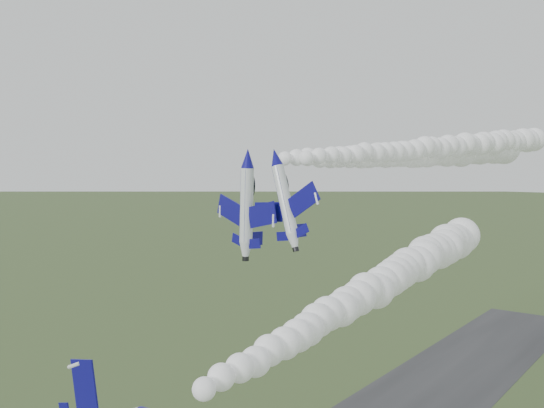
{
  "coord_description": "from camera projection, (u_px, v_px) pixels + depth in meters",
  "views": [
    {
      "loc": [
        45.26,
        -32.34,
        45.6
      ],
      "look_at": [
        6.59,
        19.34,
        41.31
      ],
      "focal_mm": 40.0,
      "sensor_mm": 36.0,
      "label": 1
    }
  ],
  "objects": [
    {
      "name": "smoke_trail_jet_lead",
      "position": [
        378.0,
        286.0,
        69.29
      ],
      "size": [
        9.62,
        66.41,
        5.58
      ],
      "primitive_type": null,
      "rotation": [
        0.0,
        0.0,
        0.06
      ],
      "color": "white"
    },
    {
      "name": "jet_pair_left",
      "position": [
        247.0,
        158.0,
        72.55
      ],
      "size": [
        11.57,
        13.55,
        3.39
      ],
      "rotation": [
        0.0,
        0.04,
        -0.23
      ],
      "color": "white"
    },
    {
      "name": "smoke_trail_jet_pair_left",
      "position": [
        416.0,
        153.0,
        94.18
      ],
      "size": [
        19.58,
        60.02,
        5.69
      ],
      "primitive_type": null,
      "rotation": [
        0.0,
        0.0,
        -0.23
      ],
      "color": "white"
    },
    {
      "name": "jet_pair_right",
      "position": [
        275.0,
        157.0,
        69.92
      ],
      "size": [
        9.9,
        12.24,
        3.87
      ],
      "rotation": [
        0.0,
        -0.3,
        -0.13
      ],
      "color": "white"
    },
    {
      "name": "smoke_trail_jet_pair_right",
      "position": [
        444.0,
        147.0,
        94.84
      ],
      "size": [
        13.35,
        66.79,
        4.49
      ],
      "primitive_type": null,
      "rotation": [
        0.0,
        0.0,
        -0.13
      ],
      "color": "white"
    }
  ]
}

